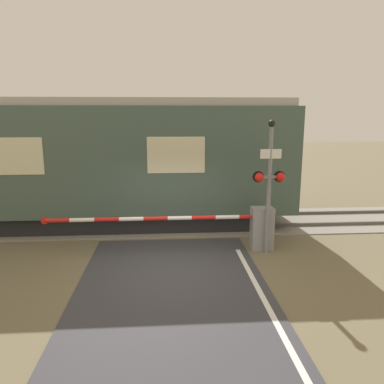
% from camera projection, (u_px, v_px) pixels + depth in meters
% --- Properties ---
extents(ground_plane, '(80.00, 80.00, 0.00)m').
position_uv_depth(ground_plane, '(172.00, 267.00, 9.35)').
color(ground_plane, '#6B6047').
extents(track_bed, '(36.00, 3.20, 0.13)m').
position_uv_depth(track_bed, '(170.00, 223.00, 13.03)').
color(track_bed, gray).
rests_on(track_bed, ground_plane).
extents(train, '(17.14, 2.91, 4.22)m').
position_uv_depth(train, '(32.00, 163.00, 12.28)').
color(train, black).
rests_on(train, ground_plane).
extents(crossing_barrier, '(6.34, 0.44, 1.19)m').
position_uv_depth(crossing_barrier, '(242.00, 226.00, 10.44)').
color(crossing_barrier, gray).
rests_on(crossing_barrier, ground_plane).
extents(signal_post, '(0.87, 0.26, 3.59)m').
position_uv_depth(signal_post, '(269.00, 180.00, 9.88)').
color(signal_post, gray).
rests_on(signal_post, ground_plane).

